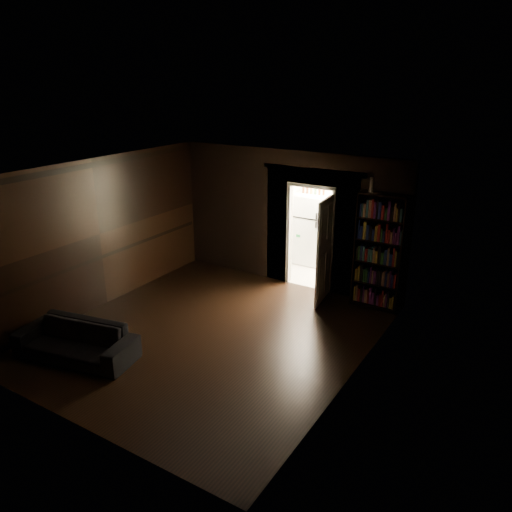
{
  "coord_description": "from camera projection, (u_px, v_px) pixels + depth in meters",
  "views": [
    {
      "loc": [
        4.62,
        -6.0,
        4.19
      ],
      "look_at": [
        0.36,
        0.9,
        1.23
      ],
      "focal_mm": 35.0,
      "sensor_mm": 36.0,
      "label": 1
    }
  ],
  "objects": [
    {
      "name": "ground",
      "position": [
        210.0,
        335.0,
        8.51
      ],
      "size": [
        5.5,
        5.5,
        0.0
      ],
      "primitive_type": "plane",
      "color": "black",
      "rests_on": "ground"
    },
    {
      "name": "room_walls",
      "position": [
        243.0,
        225.0,
        8.79
      ],
      "size": [
        5.02,
        5.61,
        2.84
      ],
      "color": "black",
      "rests_on": "ground"
    },
    {
      "name": "kitchen_alcove",
      "position": [
        332.0,
        219.0,
        10.94
      ],
      "size": [
        2.2,
        1.8,
        2.6
      ],
      "color": "beige",
      "rests_on": "ground"
    },
    {
      "name": "sofa",
      "position": [
        75.0,
        336.0,
        7.74
      ],
      "size": [
        2.03,
        1.18,
        0.73
      ],
      "primitive_type": "imported",
      "rotation": [
        0.0,
        0.0,
        0.2
      ],
      "color": "black",
      "rests_on": "ground"
    },
    {
      "name": "bookshelf",
      "position": [
        379.0,
        252.0,
        9.22
      ],
      "size": [
        0.94,
        0.45,
        2.2
      ],
      "primitive_type": "cube",
      "rotation": [
        0.0,
        0.0,
        0.15
      ],
      "color": "black",
      "rests_on": "ground"
    },
    {
      "name": "refrigerator",
      "position": [
        312.0,
        229.0,
        11.56
      ],
      "size": [
        0.88,
        0.84,
        1.65
      ],
      "primitive_type": "cube",
      "rotation": [
        0.0,
        0.0,
        -0.24
      ],
      "color": "white",
      "rests_on": "ground"
    },
    {
      "name": "door",
      "position": [
        324.0,
        251.0,
        9.5
      ],
      "size": [
        0.15,
        0.85,
        2.05
      ],
      "primitive_type": "cube",
      "rotation": [
        0.0,
        0.0,
        1.69
      ],
      "color": "white",
      "rests_on": "ground"
    },
    {
      "name": "figurine",
      "position": [
        371.0,
        185.0,
        8.92
      ],
      "size": [
        0.11,
        0.11,
        0.27
      ],
      "primitive_type": "cube",
      "rotation": [
        0.0,
        0.0,
        0.27
      ],
      "color": "silver",
      "rests_on": "bookshelf"
    },
    {
      "name": "bottles",
      "position": [
        313.0,
        189.0,
        11.18
      ],
      "size": [
        0.6,
        0.12,
        0.24
      ],
      "primitive_type": "cube",
      "rotation": [
        0.0,
        0.0,
        0.08
      ],
      "color": "black",
      "rests_on": "refrigerator"
    }
  ]
}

